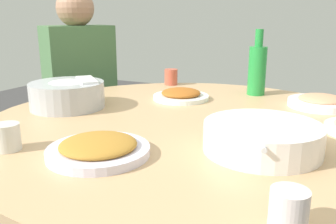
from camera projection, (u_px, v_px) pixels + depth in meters
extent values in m
cylinder|color=#99999E|center=(187.00, 224.00, 1.22)|extent=(0.10, 0.10, 0.67)
cylinder|color=tan|center=(189.00, 126.00, 1.13)|extent=(1.30, 1.30, 0.03)
cylinder|color=#B2B5BA|center=(67.00, 95.00, 1.27)|extent=(0.26, 0.26, 0.09)
ellipsoid|color=white|center=(67.00, 94.00, 1.27)|extent=(0.21, 0.21, 0.10)
cube|color=white|center=(87.00, 80.00, 1.28)|extent=(0.15, 0.14, 0.01)
cylinder|color=white|center=(262.00, 137.00, 0.86)|extent=(0.28, 0.28, 0.07)
cylinder|color=#341508|center=(262.00, 140.00, 0.86)|extent=(0.25, 0.25, 0.05)
cylinder|color=silver|center=(263.00, 128.00, 0.85)|extent=(0.08, 0.31, 0.01)
cylinder|color=silver|center=(99.00, 151.00, 0.84)|extent=(0.24, 0.24, 0.02)
ellipsoid|color=#AD7629|center=(98.00, 144.00, 0.83)|extent=(0.18, 0.18, 0.03)
cylinder|color=white|center=(181.00, 97.00, 1.40)|extent=(0.22, 0.22, 0.02)
ellipsoid|color=#A4561C|center=(181.00, 93.00, 1.40)|extent=(0.15, 0.15, 0.03)
cylinder|color=white|center=(321.00, 103.00, 1.29)|extent=(0.23, 0.23, 0.03)
ellipsoid|color=tan|center=(321.00, 99.00, 1.28)|extent=(0.16, 0.16, 0.03)
cylinder|color=#238C3A|center=(257.00, 71.00, 1.47)|extent=(0.07, 0.07, 0.20)
cylinder|color=#238C3A|center=(259.00, 38.00, 1.43)|extent=(0.03, 0.03, 0.07)
cylinder|color=silver|center=(289.00, 209.00, 0.55)|extent=(0.06, 0.06, 0.06)
cylinder|color=silver|center=(7.00, 137.00, 0.87)|extent=(0.06, 0.06, 0.07)
cylinder|color=#C1533E|center=(171.00, 77.00, 1.69)|extent=(0.06, 0.06, 0.07)
cylinder|color=brown|center=(86.00, 169.00, 2.02)|extent=(0.35, 0.35, 0.43)
cube|color=#2D333D|center=(83.00, 123.00, 1.95)|extent=(0.45, 0.45, 0.12)
cube|color=#497044|center=(79.00, 70.00, 1.87)|extent=(0.34, 0.39, 0.46)
sphere|color=#A8795D|center=(75.00, 8.00, 1.79)|extent=(0.19, 0.19, 0.19)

